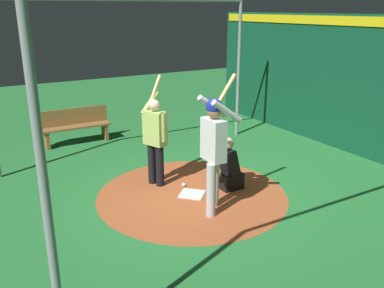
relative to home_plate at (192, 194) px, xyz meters
name	(u,v)px	position (x,y,z in m)	size (l,w,h in m)	color
ground_plane	(192,195)	(0.00, 0.00, -0.01)	(26.21, 26.21, 0.00)	#287A38
dirt_circle	(192,194)	(0.00, 0.00, -0.01)	(3.37, 3.37, 0.01)	#AD562D
home_plate	(192,194)	(0.00, 0.00, 0.00)	(0.42, 0.42, 0.01)	white
batter	(214,144)	(0.00, 0.68, 1.14)	(0.68, 0.49, 2.20)	#BCBCC0
catcher	(228,168)	(-0.71, 0.07, 0.37)	(0.58, 0.40, 0.98)	black
visitor	(155,136)	(0.34, -0.75, 0.93)	(0.53, 0.60, 2.00)	black
back_wall	(365,87)	(-4.34, 0.00, 1.52)	(0.22, 10.21, 3.04)	#0F472D
cage_frame	(192,63)	(0.00, 0.00, 2.31)	(5.80, 5.27, 3.36)	gray
bench	(75,126)	(0.96, -3.98, 0.43)	(1.66, 0.36, 0.85)	olive
baseball_0	(184,185)	(-0.03, -0.37, 0.03)	(0.07, 0.07, 0.07)	white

